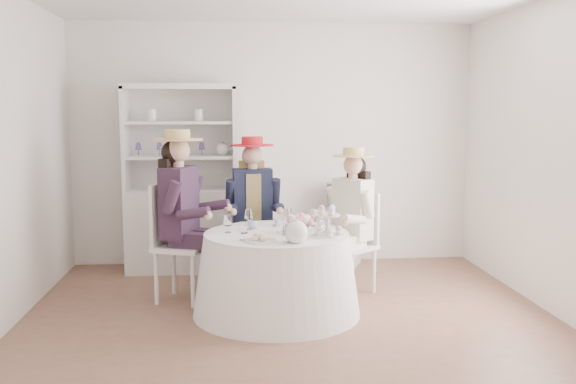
{
  "coord_description": "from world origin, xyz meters",
  "views": [
    {
      "loc": [
        -0.47,
        -5.25,
        1.75
      ],
      "look_at": [
        0.0,
        0.1,
        1.05
      ],
      "focal_mm": 40.0,
      "sensor_mm": 36.0,
      "label": 1
    }
  ],
  "objects": [
    {
      "name": "stemware_set",
      "position": [
        -0.1,
        0.08,
        0.78
      ],
      "size": [
        0.88,
        0.89,
        0.15
      ],
      "color": "white",
      "rests_on": "tea_table"
    },
    {
      "name": "flower_bowl",
      "position": [
        0.1,
        0.08,
        0.73
      ],
      "size": [
        0.23,
        0.23,
        0.05
      ],
      "primitive_type": "imported",
      "rotation": [
        0.0,
        0.0,
        -0.25
      ],
      "color": "white",
      "rests_on": "tea_table"
    },
    {
      "name": "teacup_b",
      "position": [
        -0.07,
        0.38,
        0.74
      ],
      "size": [
        0.07,
        0.07,
        0.06
      ],
      "primitive_type": "imported",
      "rotation": [
        0.0,
        0.0,
        -0.11
      ],
      "color": "white",
      "rests_on": "tea_table"
    },
    {
      "name": "guest_mid",
      "position": [
        -0.27,
        1.0,
        0.84
      ],
      "size": [
        0.54,
        0.56,
        1.48
      ],
      "rotation": [
        0.0,
        0.0,
        0.07
      ],
      "color": "silver",
      "rests_on": "ground"
    },
    {
      "name": "table_teapot",
      "position": [
        0.03,
        -0.34,
        0.79
      ],
      "size": [
        0.26,
        0.19,
        0.2
      ],
      "rotation": [
        0.0,
        0.0,
        -0.37
      ],
      "color": "white",
      "rests_on": "tea_table"
    },
    {
      "name": "sandwich_plate",
      "position": [
        -0.25,
        -0.27,
        0.72
      ],
      "size": [
        0.26,
        0.26,
        0.06
      ],
      "rotation": [
        0.0,
        0.0,
        0.33
      ],
      "color": "white",
      "rests_on": "tea_table"
    },
    {
      "name": "guest_right",
      "position": [
        0.65,
        0.65,
        0.78
      ],
      "size": [
        0.6,
        0.57,
        1.39
      ],
      "rotation": [
        0.0,
        0.0,
        -0.91
      ],
      "color": "silver",
      "rests_on": "ground"
    },
    {
      "name": "wall_right",
      "position": [
        2.25,
        0.0,
        1.35
      ],
      "size": [
        0.0,
        4.5,
        4.5
      ],
      "primitive_type": "plane",
      "rotation": [
        1.57,
        0.0,
        -1.57
      ],
      "color": "white",
      "rests_on": "ground"
    },
    {
      "name": "teacup_a",
      "position": [
        -0.3,
        0.24,
        0.74
      ],
      "size": [
        0.09,
        0.09,
        0.07
      ],
      "primitive_type": "imported",
      "rotation": [
        0.0,
        0.0,
        -0.03
      ],
      "color": "white",
      "rests_on": "tea_table"
    },
    {
      "name": "hatbox",
      "position": [
        0.73,
        1.75,
        0.77
      ],
      "size": [
        0.38,
        0.38,
        0.31
      ],
      "primitive_type": "cylinder",
      "rotation": [
        0.0,
        0.0,
        -0.31
      ],
      "color": "black",
      "rests_on": "side_table"
    },
    {
      "name": "wall_front",
      "position": [
        0.0,
        -2.0,
        1.35
      ],
      "size": [
        4.5,
        0.0,
        4.5
      ],
      "primitive_type": "plane",
      "rotation": [
        -1.57,
        0.0,
        0.0
      ],
      "color": "white",
      "rests_on": "ground"
    },
    {
      "name": "hutch",
      "position": [
        -1.01,
        1.68,
        0.71
      ],
      "size": [
        1.23,
        0.55,
        2.01
      ],
      "rotation": [
        0.0,
        0.0,
        -0.09
      ],
      "color": "silver",
      "rests_on": "ground"
    },
    {
      "name": "flower_arrangement",
      "position": [
        0.1,
        0.09,
        0.8
      ],
      "size": [
        0.2,
        0.2,
        0.08
      ],
      "rotation": [
        0.0,
        0.0,
        0.16
      ],
      "color": "pink",
      "rests_on": "tea_table"
    },
    {
      "name": "wall_back",
      "position": [
        0.0,
        2.0,
        1.35
      ],
      "size": [
        4.5,
        0.0,
        4.5
      ],
      "primitive_type": "plane",
      "rotation": [
        1.57,
        0.0,
        0.0
      ],
      "color": "white",
      "rests_on": "ground"
    },
    {
      "name": "tea_table",
      "position": [
        -0.1,
        0.08,
        0.35
      ],
      "size": [
        1.43,
        1.43,
        0.71
      ],
      "rotation": [
        0.0,
        0.0,
        0.32
      ],
      "color": "white",
      "rests_on": "ground"
    },
    {
      "name": "side_table",
      "position": [
        0.73,
        1.75,
        0.31
      ],
      "size": [
        0.53,
        0.53,
        0.62
      ],
      "primitive_type": "cube",
      "rotation": [
        0.0,
        0.0,
        -0.42
      ],
      "color": "silver",
      "rests_on": "ground"
    },
    {
      "name": "spare_chair",
      "position": [
        -0.33,
        1.42,
        0.56
      ],
      "size": [
        0.45,
        0.45,
        1.04
      ],
      "rotation": [
        0.0,
        0.0,
        3.1
      ],
      "color": "silver",
      "rests_on": "ground"
    },
    {
      "name": "teacup_c",
      "position": [
        0.1,
        0.26,
        0.74
      ],
      "size": [
        0.09,
        0.09,
        0.07
      ],
      "primitive_type": "imported",
      "rotation": [
        0.0,
        0.0,
        -0.02
      ],
      "color": "white",
      "rests_on": "tea_table"
    },
    {
      "name": "wall_left",
      "position": [
        -2.25,
        0.0,
        1.35
      ],
      "size": [
        0.0,
        4.5,
        4.5
      ],
      "primitive_type": "plane",
      "rotation": [
        1.57,
        0.0,
        1.57
      ],
      "color": "white",
      "rests_on": "ground"
    },
    {
      "name": "guest_left",
      "position": [
        -0.92,
        0.53,
        0.88
      ],
      "size": [
        0.65,
        0.59,
        1.57
      ],
      "rotation": [
        0.0,
        0.0,
        1.21
      ],
      "color": "silver",
      "rests_on": "ground"
    },
    {
      "name": "ground",
      "position": [
        0.0,
        0.0,
        0.0
      ],
      "size": [
        4.5,
        4.5,
        0.0
      ],
      "primitive_type": "plane",
      "color": "brown",
      "rests_on": "ground"
    },
    {
      "name": "cupcake_stand",
      "position": [
        0.31,
        -0.1,
        0.8
      ],
      "size": [
        0.27,
        0.27,
        0.25
      ],
      "rotation": [
        0.0,
        0.0,
        0.23
      ],
      "color": "white",
      "rests_on": "tea_table"
    }
  ]
}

